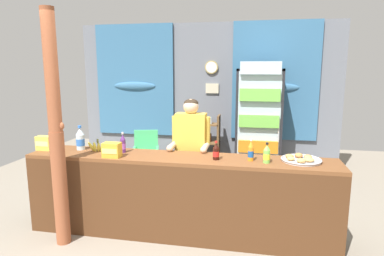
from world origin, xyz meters
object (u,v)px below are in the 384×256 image
(plastic_lawn_chair, at_px, (146,152))
(soda_bottle_cola, at_px, (216,152))
(bottle_shelf_rack, at_px, (206,144))
(snack_box_choco_powder, at_px, (112,150))
(pastry_tray, at_px, (301,159))
(soda_bottle_orange_soda, at_px, (251,151))
(drink_fridge, at_px, (259,118))
(banana_bunch, at_px, (98,147))
(stall_counter, at_px, (177,191))
(soda_bottle_grape_soda, at_px, (123,144))
(shopkeeper, at_px, (191,145))
(soda_bottle_water, at_px, (80,139))
(timber_post, at_px, (56,137))
(soda_bottle_lime_soda, at_px, (267,154))
(snack_box_instant_noodle, at_px, (44,143))

(plastic_lawn_chair, relative_size, soda_bottle_cola, 4.12)
(bottle_shelf_rack, distance_m, plastic_lawn_chair, 1.10)
(snack_box_choco_powder, bearing_deg, pastry_tray, 6.19)
(soda_bottle_orange_soda, distance_m, pastry_tray, 0.55)
(soda_bottle_cola, bearing_deg, bottle_shelf_rack, 101.01)
(pastry_tray, bearing_deg, soda_bottle_orange_soda, -171.39)
(drink_fridge, xyz_separation_m, banana_bunch, (-1.91, -2.03, -0.11))
(stall_counter, bearing_deg, soda_bottle_grape_soda, 166.02)
(shopkeeper, xyz_separation_m, soda_bottle_water, (-1.31, -0.38, 0.10))
(timber_post, bearing_deg, stall_counter, 14.47)
(soda_bottle_lime_soda, bearing_deg, bottle_shelf_rack, 113.06)
(plastic_lawn_chair, bearing_deg, pastry_tray, -36.58)
(drink_fridge, relative_size, bottle_shelf_rack, 1.84)
(timber_post, bearing_deg, snack_box_instant_noodle, 136.98)
(soda_bottle_water, height_order, snack_box_choco_powder, soda_bottle_water)
(drink_fridge, height_order, soda_bottle_lime_soda, drink_fridge)
(shopkeeper, bearing_deg, soda_bottle_lime_soda, -30.35)
(stall_counter, height_order, plastic_lawn_chair, stall_counter)
(stall_counter, relative_size, soda_bottle_lime_soda, 16.01)
(bottle_shelf_rack, bearing_deg, shopkeeper, -87.92)
(pastry_tray, bearing_deg, shopkeeper, 162.40)
(stall_counter, height_order, timber_post, timber_post)
(snack_box_choco_powder, relative_size, banana_bunch, 0.73)
(stall_counter, distance_m, soda_bottle_cola, 0.63)
(soda_bottle_cola, bearing_deg, soda_bottle_orange_soda, 4.14)
(plastic_lawn_chair, bearing_deg, shopkeeper, -51.47)
(soda_bottle_orange_soda, bearing_deg, soda_bottle_cola, -175.86)
(bottle_shelf_rack, height_order, banana_bunch, bottle_shelf_rack)
(timber_post, bearing_deg, soda_bottle_water, 93.00)
(soda_bottle_water, bearing_deg, plastic_lawn_chair, 82.07)
(plastic_lawn_chair, height_order, soda_bottle_grape_soda, soda_bottle_grape_soda)
(soda_bottle_lime_soda, xyz_separation_m, pastry_tray, (0.37, 0.13, -0.07))
(stall_counter, relative_size, snack_box_choco_powder, 18.06)
(drink_fridge, height_order, soda_bottle_water, drink_fridge)
(soda_bottle_water, distance_m, soda_bottle_grape_soda, 0.57)
(soda_bottle_water, distance_m, soda_bottle_orange_soda, 2.07)
(snack_box_instant_noodle, bearing_deg, shopkeeper, 15.66)
(soda_bottle_grape_soda, bearing_deg, plastic_lawn_chair, 100.57)
(soda_bottle_cola, distance_m, snack_box_choco_powder, 1.17)
(soda_bottle_orange_soda, xyz_separation_m, banana_bunch, (-1.82, 0.06, -0.05))
(timber_post, bearing_deg, soda_bottle_lime_soda, 9.44)
(plastic_lawn_chair, distance_m, soda_bottle_orange_soda, 2.65)
(timber_post, distance_m, soda_bottle_lime_soda, 2.24)
(stall_counter, bearing_deg, snack_box_instant_noodle, 176.53)
(timber_post, height_order, bottle_shelf_rack, timber_post)
(timber_post, bearing_deg, bottle_shelf_rack, 65.66)
(timber_post, bearing_deg, plastic_lawn_chair, 84.60)
(soda_bottle_cola, relative_size, snack_box_choco_powder, 1.07)
(bottle_shelf_rack, height_order, soda_bottle_lime_soda, soda_bottle_lime_soda)
(snack_box_choco_powder, relative_size, pastry_tray, 0.46)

